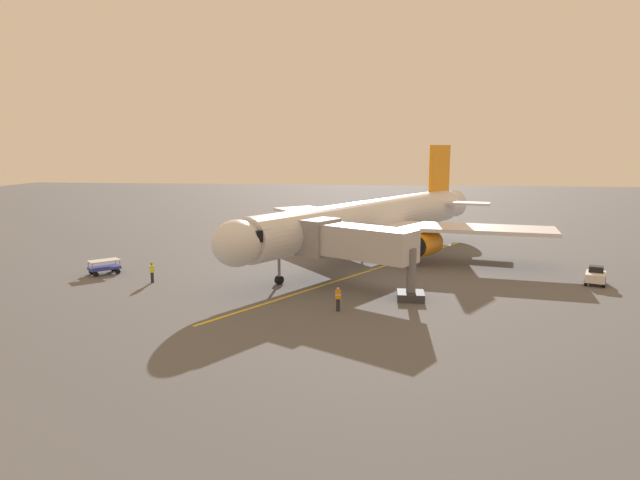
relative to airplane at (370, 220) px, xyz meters
The scene contains 8 objects.
ground_plane 4.36m from the airplane, 169.32° to the left, with size 220.00×220.00×0.00m, color #565659.
apron_lead_in_line 7.41m from the airplane, 88.64° to the left, with size 0.24×40.00×0.01m, color yellow.
airplane is the anchor object (origin of this frame).
jet_bridge 12.50m from the airplane, 83.66° to the left, with size 10.68×7.94×5.40m.
ground_crew_marshaller 22.08m from the airplane, 34.59° to the left, with size 0.47×0.41×1.71m.
ground_crew_wing_walker 19.19m from the airplane, 84.65° to the left, with size 0.43×0.30×1.71m.
tug_near_nose 21.15m from the airplane, 154.87° to the left, with size 2.25×2.69×1.50m.
baggage_cart_portside 25.76m from the airplane, 22.61° to the left, with size 2.84×2.82×1.27m.
Camera 1 is at (0.51, 55.89, 11.36)m, focal length 31.24 mm.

